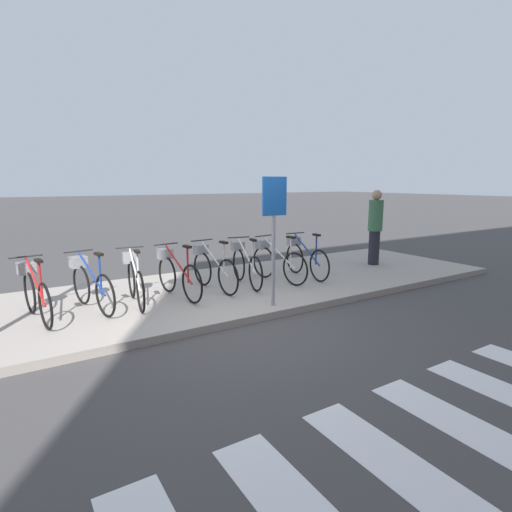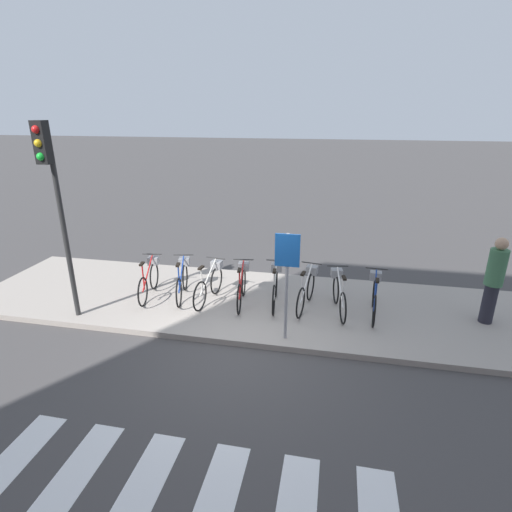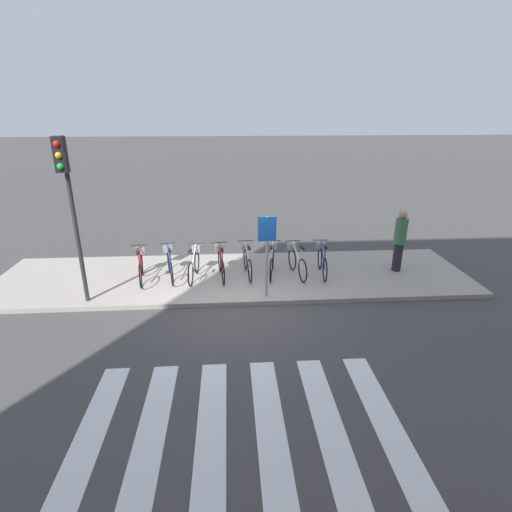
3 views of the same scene
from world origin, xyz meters
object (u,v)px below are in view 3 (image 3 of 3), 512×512
parked_bicycle_5 (272,260)px  parked_bicycle_6 (296,260)px  parked_bicycle_2 (194,263)px  parked_bicycle_7 (322,259)px  parked_bicycle_3 (221,262)px  sign_post (267,243)px  parked_bicycle_1 (170,263)px  pedestrian (400,239)px  parked_bicycle_0 (141,265)px  parked_bicycle_4 (247,260)px  traffic_light (68,189)px

parked_bicycle_5 → parked_bicycle_6: (0.68, -0.06, 0.00)m
parked_bicycle_2 → parked_bicycle_7: same height
parked_bicycle_3 → sign_post: bearing=-49.2°
parked_bicycle_5 → sign_post: 1.74m
parked_bicycle_7 → sign_post: 2.38m
parked_bicycle_2 → parked_bicycle_5: size_ratio=1.01×
parked_bicycle_1 → parked_bicycle_5: bearing=0.9°
parked_bicycle_1 → parked_bicycle_2: bearing=-4.9°
pedestrian → parked_bicycle_1: bearing=-179.4°
parked_bicycle_0 → parked_bicycle_7: bearing=0.9°
parked_bicycle_0 → parked_bicycle_1: (0.77, 0.10, 0.00)m
parked_bicycle_1 → parked_bicycle_2: 0.68m
parked_bicycle_6 → parked_bicycle_7: bearing=0.1°
parked_bicycle_3 → parked_bicycle_4: bearing=7.7°
parked_bicycle_2 → parked_bicycle_4: size_ratio=1.00×
parked_bicycle_3 → pedestrian: 5.10m
parked_bicycle_1 → parked_bicycle_3: same height
parked_bicycle_2 → parked_bicycle_5: (2.17, 0.11, 0.00)m
sign_post → parked_bicycle_0: bearing=159.2°
parked_bicycle_7 → parked_bicycle_3: bearing=-179.7°
parked_bicycle_4 → parked_bicycle_6: (1.38, -0.08, 0.00)m
pedestrian → traffic_light: 8.66m
parked_bicycle_0 → pedestrian: pedestrian is taller
parked_bicycle_1 → parked_bicycle_2: size_ratio=0.98×
parked_bicycle_0 → parked_bicycle_5: 3.62m
parked_bicycle_0 → sign_post: sign_post is taller
parked_bicycle_5 → parked_bicycle_7: size_ratio=0.99×
parked_bicycle_2 → pedestrian: pedestrian is taller
parked_bicycle_2 → parked_bicycle_7: size_ratio=1.00×
parked_bicycle_0 → parked_bicycle_2: size_ratio=0.99×
parked_bicycle_3 → sign_post: (1.15, -1.33, 0.98)m
parked_bicycle_1 → parked_bicycle_6: size_ratio=0.99×
parked_bicycle_0 → parked_bicycle_4: bearing=3.2°
pedestrian → sign_post: size_ratio=0.87×
parked_bicycle_2 → parked_bicycle_5: same height
parked_bicycle_2 → pedestrian: bearing=1.2°
parked_bicycle_4 → parked_bicycle_7: size_ratio=1.00×
parked_bicycle_0 → parked_bicycle_5: size_ratio=1.00×
parked_bicycle_3 → traffic_light: 4.26m
parked_bicycle_4 → parked_bicycle_5: same height
traffic_light → parked_bicycle_4: bearing=20.3°
parked_bicycle_1 → parked_bicycle_4: bearing=1.7°
sign_post → parked_bicycle_2: bearing=145.2°
parked_bicycle_2 → parked_bicycle_6: 2.85m
parked_bicycle_6 → parked_bicycle_7: size_ratio=0.99×
parked_bicycle_0 → traffic_light: bearing=-129.6°
parked_bicycle_3 → parked_bicycle_4: 0.74m
parked_bicycle_3 → parked_bicycle_1: bearing=178.6°
sign_post → parked_bicycle_6: bearing=54.3°
parked_bicycle_2 → parked_bicycle_5: bearing=2.8°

